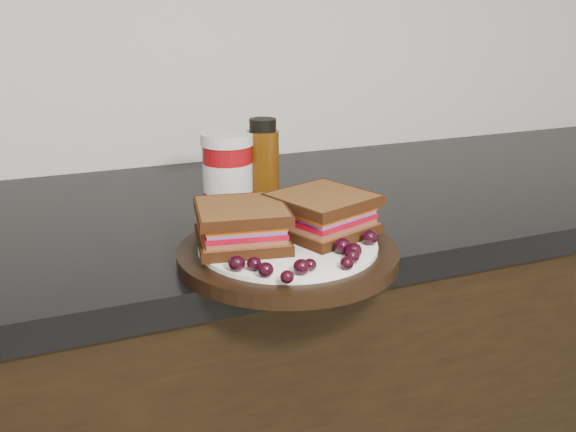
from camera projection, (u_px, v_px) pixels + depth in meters
name	position (u px, v px, depth m)	size (l,w,h in m)	color
countertop	(230.00, 216.00, 1.04)	(3.98, 0.60, 0.04)	black
plate	(288.00, 254.00, 0.81)	(0.28, 0.28, 0.02)	black
sandwich_left	(242.00, 225.00, 0.80)	(0.11, 0.11, 0.05)	brown
sandwich_right	(323.00, 214.00, 0.84)	(0.11, 0.11, 0.05)	brown
grape_0	(237.00, 263.00, 0.72)	(0.02, 0.02, 0.02)	black
grape_1	(254.00, 264.00, 0.73)	(0.02, 0.02, 0.02)	black
grape_2	(266.00, 270.00, 0.71)	(0.02, 0.02, 0.02)	black
grape_3	(287.00, 277.00, 0.69)	(0.02, 0.02, 0.01)	black
grape_4	(302.00, 267.00, 0.71)	(0.02, 0.02, 0.02)	black
grape_5	(310.00, 265.00, 0.72)	(0.02, 0.02, 0.01)	black
grape_6	(347.00, 263.00, 0.73)	(0.02, 0.02, 0.01)	black
grape_7	(352.00, 256.00, 0.74)	(0.02, 0.02, 0.02)	black
grape_8	(354.00, 251.00, 0.76)	(0.02, 0.02, 0.02)	black
grape_9	(343.00, 246.00, 0.77)	(0.02, 0.02, 0.02)	black
grape_10	(370.00, 237.00, 0.80)	(0.02, 0.02, 0.02)	black
grape_11	(344.00, 234.00, 0.81)	(0.02, 0.02, 0.02)	black
grape_12	(355.00, 230.00, 0.83)	(0.02, 0.02, 0.02)	black
grape_13	(339.00, 218.00, 0.87)	(0.02, 0.02, 0.02)	black
grape_14	(316.00, 219.00, 0.87)	(0.02, 0.02, 0.02)	black
grape_15	(259.00, 231.00, 0.82)	(0.02, 0.02, 0.02)	black
grape_16	(221.00, 232.00, 0.82)	(0.02, 0.02, 0.02)	black
grape_17	(238.00, 236.00, 0.80)	(0.02, 0.02, 0.02)	black
grape_18	(223.00, 246.00, 0.77)	(0.02, 0.02, 0.02)	black
grape_19	(226.00, 248.00, 0.77)	(0.02, 0.02, 0.02)	black
grape_20	(245.00, 234.00, 0.81)	(0.02, 0.02, 0.02)	black
grape_21	(243.00, 237.00, 0.80)	(0.02, 0.02, 0.02)	black
grape_22	(241.00, 246.00, 0.78)	(0.02, 0.02, 0.01)	black
condiment_jar	(228.00, 171.00, 1.00)	(0.08, 0.08, 0.12)	maroon
oil_bottle	(263.00, 163.00, 1.01)	(0.05, 0.05, 0.14)	#512B08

